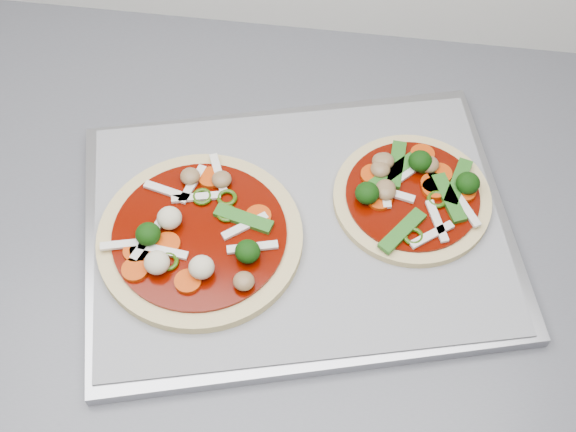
# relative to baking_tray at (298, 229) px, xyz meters

# --- Properties ---
(base_cabinet) EXTENTS (3.60, 0.60, 0.86)m
(base_cabinet) POSITION_rel_baking_tray_xyz_m (-0.23, -0.01, -0.48)
(base_cabinet) COLOR silver
(base_cabinet) RESTS_ON ground
(countertop) EXTENTS (3.60, 0.60, 0.04)m
(countertop) POSITION_rel_baking_tray_xyz_m (-0.23, -0.01, -0.03)
(countertop) COLOR #57585E
(countertop) RESTS_ON base_cabinet
(baking_tray) EXTENTS (0.48, 0.40, 0.01)m
(baking_tray) POSITION_rel_baking_tray_xyz_m (0.00, 0.00, 0.00)
(baking_tray) COLOR #96969C
(baking_tray) RESTS_ON countertop
(parchment) EXTENTS (0.45, 0.38, 0.00)m
(parchment) POSITION_rel_baking_tray_xyz_m (0.00, 0.00, 0.01)
(parchment) COLOR gray
(parchment) RESTS_ON baking_tray
(pizza_left) EXTENTS (0.24, 0.24, 0.03)m
(pizza_left) POSITION_rel_baking_tray_xyz_m (-0.09, -0.03, 0.02)
(pizza_left) COLOR #CFB67D
(pizza_left) RESTS_ON parchment
(pizza_right) EXTENTS (0.18, 0.18, 0.03)m
(pizza_right) POSITION_rel_baking_tray_xyz_m (0.11, 0.05, 0.02)
(pizza_right) COLOR #CFB67D
(pizza_right) RESTS_ON parchment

